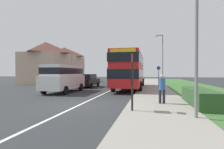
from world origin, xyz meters
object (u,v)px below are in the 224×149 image
parked_van_white (64,76)px  street_lamp_near (194,8)px  cycle_route_sign (159,75)px  street_lamp_mid (162,56)px  parked_car_black (87,80)px  bus_stop_sign (132,78)px  pedestrian_at_stop (162,87)px  double_decker_bus (130,69)px

parked_van_white → street_lamp_near: size_ratio=0.74×
cycle_route_sign → street_lamp_mid: size_ratio=0.36×
parked_car_black → bus_stop_sign: bearing=-62.8°
cycle_route_sign → street_lamp_near: 15.53m
street_lamp_mid → cycle_route_sign: bearing=-98.8°
pedestrian_at_stop → street_lamp_near: (0.91, -2.87, 3.17)m
parked_car_black → pedestrian_at_stop: (7.91, -10.57, 0.11)m
pedestrian_at_stop → cycle_route_sign: 12.42m
street_lamp_near → street_lamp_mid: bearing=89.5°
double_decker_bus → parked_van_white: bearing=-141.1°
parked_van_white → parked_car_black: (0.22, 5.62, -0.55)m
bus_stop_sign → street_lamp_mid: bearing=82.5°
parked_van_white → street_lamp_mid: (9.20, 11.61, 2.66)m
parked_van_white → double_decker_bus: bearing=38.9°
parked_car_black → bus_stop_sign: 14.28m
bus_stop_sign → street_lamp_near: size_ratio=0.36×
double_decker_bus → cycle_route_sign: bearing=44.5°
street_lamp_near → bus_stop_sign: bearing=161.7°
pedestrian_at_stop → bus_stop_sign: (-1.39, -2.11, 0.56)m
parked_car_black → street_lamp_near: size_ratio=0.62×
cycle_route_sign → parked_van_white: bearing=-139.0°
pedestrian_at_stop → parked_car_black: bearing=126.8°
double_decker_bus → pedestrian_at_stop: size_ratio=6.42×
parked_van_white → street_lamp_near: (9.05, -7.83, 2.72)m
parked_van_white → cycle_route_sign: 11.35m
pedestrian_at_stop → double_decker_bus: bearing=106.2°
pedestrian_at_stop → bus_stop_sign: bearing=-123.4°
bus_stop_sign → pedestrian_at_stop: bearing=56.6°
double_decker_bus → cycle_route_sign: size_ratio=4.26×
parked_car_black → cycle_route_sign: size_ratio=1.76×
parked_van_white → pedestrian_at_stop: (8.13, -4.95, -0.44)m
street_lamp_near → street_lamp_mid: size_ratio=1.02×
parked_car_black → street_lamp_mid: 11.26m
double_decker_bus → street_lamp_near: street_lamp_near is taller
double_decker_bus → parked_car_black: size_ratio=2.42×
double_decker_bus → street_lamp_mid: street_lamp_mid is taller
double_decker_bus → bus_stop_sign: bearing=-83.5°
cycle_route_sign → street_lamp_mid: bearing=81.2°
bus_stop_sign → street_lamp_near: (2.31, -0.76, 2.60)m
double_decker_bus → street_lamp_mid: (3.77, 7.23, 1.93)m
pedestrian_at_stop → street_lamp_mid: street_lamp_mid is taller
parked_van_white → street_lamp_near: 12.27m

